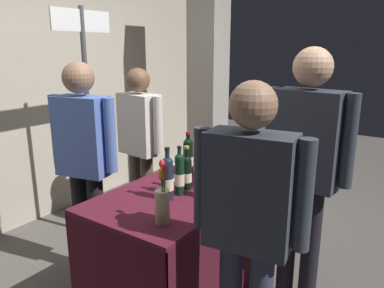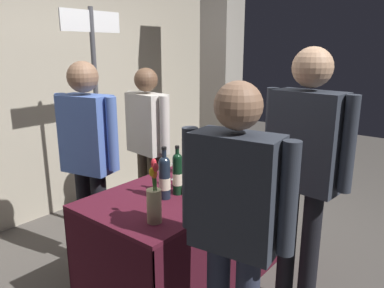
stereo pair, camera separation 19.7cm
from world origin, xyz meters
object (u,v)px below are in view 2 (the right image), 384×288
wine_glass_near_vendor (176,169)px  featured_wine_bottle (177,173)px  vendor_presenter (88,151)px  display_bottle_0 (190,156)px  concrete_pillar (221,71)px  flower_vase (154,200)px  tasting_table (192,215)px  booth_signpost (96,97)px  taster_foreground_right (305,160)px  wine_glass_mid (245,158)px

wine_glass_near_vendor → featured_wine_bottle: bearing=-136.5°
featured_wine_bottle → vendor_presenter: vendor_presenter is taller
display_bottle_0 → vendor_presenter: (-0.50, 0.59, 0.05)m
concrete_pillar → flower_vase: concrete_pillar is taller
tasting_table → concrete_pillar: bearing=28.8°
featured_wine_bottle → booth_signpost: bearing=76.6°
display_bottle_0 → taster_foreground_right: (0.06, -0.88, 0.12)m
concrete_pillar → wine_glass_near_vendor: (-1.70, -0.78, -0.61)m
vendor_presenter → display_bottle_0: bearing=27.0°
display_bottle_0 → wine_glass_mid: bearing=-40.6°
display_bottle_0 → wine_glass_mid: 0.45m
wine_glass_near_vendor → booth_signpost: bearing=85.1°
featured_wine_bottle → flower_vase: bearing=-156.2°
vendor_presenter → booth_signpost: (0.43, 0.44, 0.33)m
vendor_presenter → taster_foreground_right: size_ratio=0.94×
display_bottle_0 → flower_vase: flower_vase is taller
display_bottle_0 → featured_wine_bottle: bearing=-152.9°
wine_glass_near_vendor → wine_glass_mid: bearing=-30.8°
featured_wine_bottle → wine_glass_mid: size_ratio=2.34×
concrete_pillar → display_bottle_0: concrete_pillar is taller
display_bottle_0 → wine_glass_mid: display_bottle_0 is taller
tasting_table → wine_glass_near_vendor: bearing=88.9°
tasting_table → vendor_presenter: vendor_presenter is taller
featured_wine_bottle → display_bottle_0: size_ratio=0.99×
concrete_pillar → wine_glass_near_vendor: 1.96m
taster_foreground_right → booth_signpost: size_ratio=0.84×
concrete_pillar → flower_vase: (-2.30, -1.15, -0.56)m
concrete_pillar → flower_vase: 2.63m
wine_glass_mid → booth_signpost: booth_signpost is taller
wine_glass_near_vendor → flower_vase: flower_vase is taller
booth_signpost → wine_glass_near_vendor: bearing=-94.9°
display_bottle_0 → flower_vase: bearing=-154.6°
tasting_table → vendor_presenter: bearing=114.7°
tasting_table → flower_vase: size_ratio=4.33×
wine_glass_near_vendor → taster_foreground_right: taster_foreground_right is taller
featured_wine_bottle → display_bottle_0: 0.41m
wine_glass_mid → flower_vase: bearing=-176.3°
tasting_table → wine_glass_near_vendor: 0.37m
concrete_pillar → wine_glass_mid: (-1.20, -1.08, -0.59)m
concrete_pillar → taster_foreground_right: 2.26m
concrete_pillar → taster_foreground_right: bearing=-131.5°
vendor_presenter → booth_signpost: size_ratio=0.79×
vendor_presenter → wine_glass_near_vendor: bearing=17.2°
display_bottle_0 → wine_glass_mid: size_ratio=2.35×
tasting_table → booth_signpost: 1.41m
flower_vase → featured_wine_bottle: bearing=23.8°
flower_vase → taster_foreground_right: bearing=-32.3°
featured_wine_bottle → wine_glass_mid: featured_wine_bottle is taller
concrete_pillar → wine_glass_mid: size_ratio=20.75×
wine_glass_mid → taster_foreground_right: 0.67m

